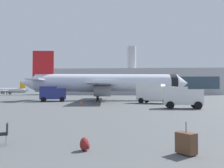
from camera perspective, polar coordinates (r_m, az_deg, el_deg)
name	(u,v)px	position (r m, az deg, el deg)	size (l,w,h in m)	color
airplane_at_gate	(106,83)	(48.22, -1.50, 0.18)	(35.77, 32.32, 10.50)	silver
airplane_taxiing	(6,90)	(112.58, -25.05, -1.48)	(20.28, 18.24, 5.98)	silver
service_truck	(53,93)	(44.49, -14.72, -2.26)	(5.23, 3.64, 2.90)	navy
fuel_truck	(155,93)	(38.52, 10.78, -2.15)	(6.43, 4.89, 3.20)	white
cargo_van	(182,96)	(28.27, 17.21, -2.98)	(4.57, 2.69, 2.60)	white
safety_cone_near	(82,102)	(35.15, -7.67, -4.60)	(0.44, 0.44, 0.64)	#F2590C
safety_cone_mid	(168,98)	(51.91, 13.82, -3.55)	(0.44, 0.44, 0.71)	#F2590C
rolling_suitcase	(186,143)	(8.32, 18.15, -13.90)	(0.71, 0.75, 1.10)	brown
traveller_backpack	(85,144)	(8.50, -6.87, -14.80)	(0.36, 0.40, 0.48)	maroon
gate_chair	(3,132)	(10.17, -25.62, -10.94)	(0.64, 0.64, 0.86)	black
terminal_building	(129,82)	(115.08, 4.39, 0.49)	(85.01, 20.78, 24.40)	#B2B2B7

